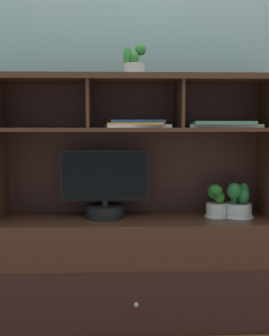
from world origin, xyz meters
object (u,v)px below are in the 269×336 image
media_console (134,245)px  magazine_stack_centre (137,124)px  tv_monitor (105,190)px  potted_fern (239,203)px  potted_orchid (216,203)px  magazine_stack_left (222,124)px  potted_succulent (134,64)px

media_console → magazine_stack_centre: media_console is taller
tv_monitor → magazine_stack_centre: magazine_stack_centre is taller
tv_monitor → potted_fern: (0.73, -0.01, -0.07)m
potted_orchid → potted_fern: 0.12m
magazine_stack_left → potted_succulent: potted_succulent is taller
magazine_stack_centre → potted_fern: bearing=2.2°
media_console → tv_monitor: 0.35m
magazine_stack_left → potted_succulent: size_ratio=2.22×
media_console → potted_orchid: (0.45, -0.01, 0.24)m
media_console → tv_monitor: size_ratio=3.25×
media_console → tv_monitor: bearing=-176.3°
tv_monitor → potted_orchid: (0.61, -0.00, -0.07)m
media_console → magazine_stack_left: (0.46, -0.05, 0.67)m
tv_monitor → magazine_stack_left: (0.63, -0.04, 0.36)m
potted_fern → potted_succulent: potted_succulent is taller
potted_orchid → magazine_stack_left: (0.01, -0.04, 0.43)m
potted_succulent → magazine_stack_left: bearing=-7.8°
tv_monitor → potted_orchid: bearing=-0.1°
magazine_stack_centre → potted_succulent: size_ratio=2.04×
potted_orchid → potted_succulent: (-0.45, 0.02, 0.75)m
potted_fern → potted_orchid: bearing=175.7°
potted_succulent → potted_fern: bearing=-3.4°
magazine_stack_left → tv_monitor: bearing=176.4°
potted_orchid → tv_monitor: bearing=179.9°
magazine_stack_centre → potted_succulent: potted_succulent is taller
potted_fern → magazine_stack_centre: bearing=-177.8°
media_console → potted_orchid: 0.51m
media_console → magazine_stack_left: size_ratio=4.08×
potted_orchid → potted_succulent: 0.88m
potted_succulent → magazine_stack_centre: bearing=-78.1°
potted_orchid → media_console: bearing=178.5°
tv_monitor → potted_orchid: size_ratio=2.62×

